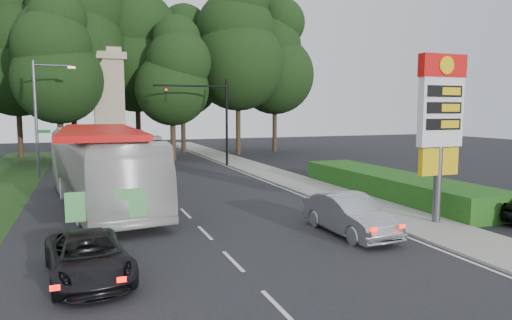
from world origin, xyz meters
name	(u,v)px	position (x,y,z in m)	size (l,w,h in m)	color
ground	(238,267)	(0.00, 0.00, 0.00)	(120.00, 120.00, 0.00)	black
road_surface	(168,196)	(0.00, 12.00, 0.01)	(14.00, 80.00, 0.02)	black
sidewalk_right	(308,186)	(8.50, 12.00, 0.06)	(3.00, 80.00, 0.12)	gray
hedge	(391,184)	(11.50, 8.00, 0.60)	(3.00, 14.00, 1.20)	#174813
gas_station_pylon	(441,115)	(9.20, 1.99, 4.45)	(2.10, 0.45, 6.85)	#59595E
traffic_signal_mast	(211,110)	(5.68, 24.00, 4.67)	(6.10, 0.35, 7.20)	black
streetlight_signs	(39,113)	(-6.99, 22.01, 4.44)	(2.75, 0.98, 8.00)	#59595E
monument	(109,105)	(-2.00, 30.00, 5.10)	(3.00, 3.00, 10.05)	gray
tree_west_near	(16,54)	(-10.00, 37.00, 10.02)	(8.40, 8.40, 16.50)	#2D2116
tree_center_left	(70,28)	(-5.00, 33.00, 12.02)	(10.08, 10.08, 19.80)	#2D2116
tree_center_right	(136,46)	(1.00, 35.00, 11.02)	(9.24, 9.24, 18.15)	#2D2116
tree_east_near	(182,63)	(6.00, 37.00, 9.68)	(8.12, 8.12, 15.95)	#2D2116
tree_east_mid	(238,45)	(11.00, 33.00, 11.35)	(9.52, 9.52, 18.70)	#2D2116
tree_far_east	(275,59)	(16.00, 35.00, 10.35)	(8.68, 8.68, 17.05)	#2D2116
tree_monument_left	(57,61)	(-6.00, 29.00, 8.68)	(7.28, 7.28, 14.30)	#2D2116
tree_monument_right	(172,73)	(3.50, 29.50, 8.01)	(6.72, 6.72, 13.20)	#2D2116
transit_bus	(100,167)	(-3.50, 10.65, 1.90)	(3.19, 13.64, 3.80)	silver
sedan_silver	(350,215)	(5.06, 1.94, 0.75)	(1.59, 4.57, 1.51)	#A9ACB1
suv_charcoal	(88,257)	(-4.17, 0.60, 0.62)	(2.06, 4.47, 1.24)	black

